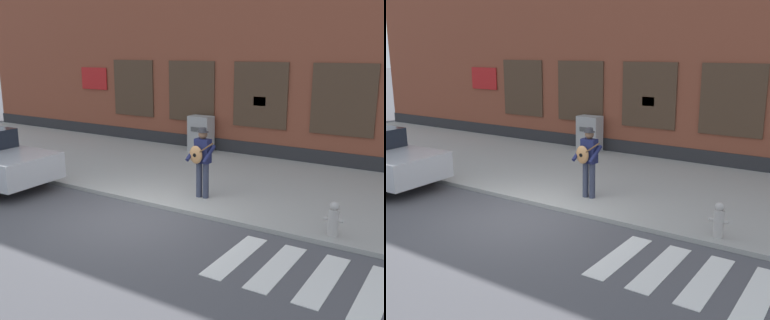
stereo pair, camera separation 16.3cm
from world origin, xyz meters
The scene contains 7 objects.
ground_plane centered at (0.00, 0.00, 0.00)m, with size 160.00×160.00×0.00m, color #4C4C51.
sidewalk centered at (0.00, 3.78, 0.05)m, with size 28.00×5.89×0.10m.
building_backdrop centered at (0.00, 8.71, 3.28)m, with size 28.00×4.06×6.56m.
crosswalk centered at (5.20, -0.47, 0.01)m, with size 5.20×1.90×0.01m.
busker centered at (0.69, 1.81, 1.09)m, with size 0.71×0.53×1.73m.
utility_box centered at (-2.05, 6.27, 0.74)m, with size 0.82×0.55×1.27m.
fire_hydrant centered at (4.08, 1.18, 0.45)m, with size 0.38×0.20×0.70m.
Camera 1 is at (6.15, -7.21, 3.63)m, focal length 42.00 mm.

